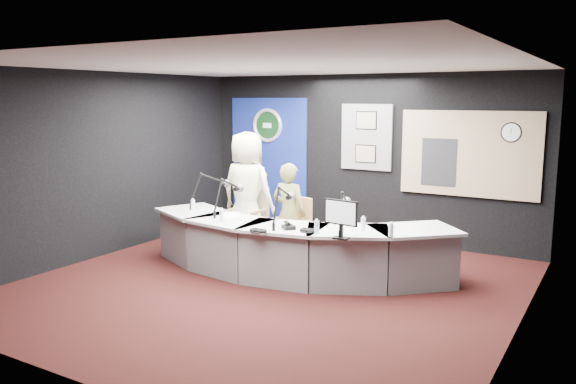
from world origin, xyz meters
The scene contains 33 objects.
ground centered at (0.00, 0.00, 0.00)m, with size 6.00×6.00×0.00m, color black.
ceiling centered at (0.00, 0.00, 2.80)m, with size 6.00×6.00×0.02m, color silver.
wall_back centered at (0.00, 3.00, 1.40)m, with size 6.00×0.02×2.80m, color black.
wall_front centered at (0.00, -3.00, 1.40)m, with size 6.00×0.02×2.80m, color black.
wall_left centered at (-3.00, 0.00, 1.40)m, with size 0.02×6.00×2.80m, color black.
wall_right centered at (3.00, 0.00, 1.40)m, with size 0.02×6.00×2.80m, color black.
broadcast_desk centered at (-0.05, 0.55, 0.38)m, with size 4.50×1.90×0.75m, color #B6B9BB, non-canonical shape.
backdrop_panel centered at (-1.90, 2.97, 1.25)m, with size 1.60×0.05×2.30m, color navy.
agency_seal centered at (-1.90, 2.93, 1.90)m, with size 0.63×0.63×0.07m, color silver.
seal_center centered at (-1.90, 2.94, 1.90)m, with size 0.48×0.48×0.01m, color black.
pinboard centered at (0.05, 2.97, 1.75)m, with size 0.90×0.04×1.10m, color slate.
framed_photo_upper centered at (0.05, 2.94, 2.03)m, with size 0.34×0.02×0.27m, color #7C6E5A.
framed_photo_lower centered at (0.05, 2.94, 1.47)m, with size 0.34×0.02×0.27m, color #7C6E5A.
booth_window_frame centered at (1.75, 2.97, 1.55)m, with size 2.12×0.06×1.32m, color tan.
booth_glow centered at (1.75, 2.96, 1.55)m, with size 2.00×0.02×1.20m, color #FDC6A0.
equipment_rack centered at (1.30, 2.94, 1.40)m, with size 0.55×0.02×0.75m, color black.
wall_clock centered at (2.35, 2.94, 1.90)m, with size 0.28×0.28×0.01m, color white.
armchair_left centered at (-1.32, 1.41, 0.49)m, with size 0.55×0.55×0.98m, color tan, non-canonical shape.
armchair_right centered at (-0.33, 1.05, 0.49)m, with size 0.55×0.55×0.98m, color tan, non-canonical shape.
draped_jacket centered at (-1.34, 1.66, 0.62)m, with size 0.50×0.10×0.70m, color gray.
person_man centered at (-1.32, 1.41, 0.94)m, with size 0.92×0.60×1.88m, color #EFEEBF.
person_woman centered at (-0.33, 1.05, 0.74)m, with size 0.54×0.35×1.48m, color olive.
computer_monitor centered at (1.00, 0.00, 1.07)m, with size 0.42×0.02×0.29m, color black.
desk_phone centered at (0.20, 0.13, 0.78)m, with size 0.18×0.14×0.04m, color black.
headphones_near centered at (0.50, 0.13, 0.77)m, with size 0.24×0.24×0.04m, color black.
headphones_far centered at (-0.04, -0.20, 0.77)m, with size 0.21×0.21×0.04m, color black.
paper_stack centered at (-1.00, 0.52, 0.75)m, with size 0.23×0.32×0.00m, color white.
notepad centered at (-0.89, 0.41, 0.75)m, with size 0.23×0.33×0.00m, color white.
boom_mic_a centered at (-1.60, 0.80, 1.05)m, with size 0.38×0.68×0.60m, color black, non-canonical shape.
boom_mic_b centered at (-1.02, 0.49, 1.05)m, with size 0.16×0.74×0.60m, color black, non-canonical shape.
boom_mic_c centered at (0.04, 0.25, 1.05)m, with size 0.22×0.73×0.60m, color black, non-canonical shape.
boom_mic_d centered at (0.90, 0.28, 1.05)m, with size 0.31×0.71×0.60m, color black, non-canonical shape.
water_bottles centered at (-0.08, 0.31, 0.84)m, with size 3.17×0.54×0.18m, color silver, non-canonical shape.
Camera 1 is at (3.85, -6.06, 2.40)m, focal length 36.00 mm.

